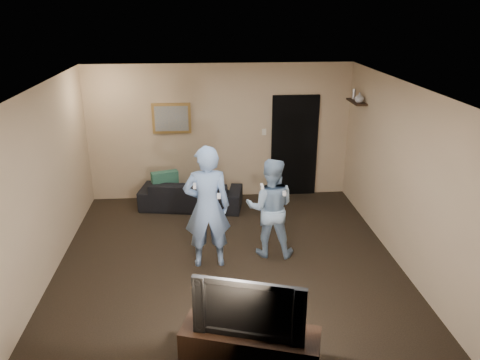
{
  "coord_description": "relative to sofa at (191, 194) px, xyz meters",
  "views": [
    {
      "loc": [
        -0.33,
        -6.18,
        3.61
      ],
      "look_at": [
        0.2,
        0.3,
        1.15
      ],
      "focal_mm": 35.0,
      "sensor_mm": 36.0,
      "label": 1
    }
  ],
  "objects": [
    {
      "name": "tv_console",
      "position": [
        0.67,
        -4.28,
        -0.02
      ],
      "size": [
        1.48,
        0.85,
        0.5
      ],
      "primitive_type": "cube",
      "rotation": [
        0.0,
        0.0,
        -0.3
      ],
      "color": "black",
      "rests_on": "ground"
    },
    {
      "name": "wii_player_right",
      "position": [
        1.22,
        -1.85,
        0.49
      ],
      "size": [
        0.83,
        0.7,
        1.53
      ],
      "color": "#8AA9C8",
      "rests_on": "ground"
    },
    {
      "name": "light_switch",
      "position": [
        1.42,
        0.51,
        1.03
      ],
      "size": [
        0.08,
        0.02,
        0.12
      ],
      "primitive_type": "cube",
      "color": "silver",
      "rests_on": "wall_back"
    },
    {
      "name": "television",
      "position": [
        0.67,
        -4.28,
        0.55
      ],
      "size": [
        1.11,
        0.47,
        0.64
      ],
      "primitive_type": "imported",
      "rotation": [
        0.0,
        0.0,
        -0.3
      ],
      "color": "black",
      "rests_on": "tv_console"
    },
    {
      "name": "wall_right",
      "position": [
        3.07,
        -1.97,
        1.03
      ],
      "size": [
        0.04,
        5.0,
        2.6
      ],
      "primitive_type": "cube",
      "color": "tan",
      "rests_on": "ground"
    },
    {
      "name": "ceiling",
      "position": [
        0.57,
        -1.97,
        2.33
      ],
      "size": [
        5.0,
        5.0,
        0.04
      ],
      "primitive_type": "cube",
      "color": "silver",
      "rests_on": "wall_back"
    },
    {
      "name": "painting_frame",
      "position": [
        -0.33,
        0.51,
        1.33
      ],
      "size": [
        0.72,
        0.05,
        0.57
      ],
      "primitive_type": "cube",
      "color": "olive",
      "rests_on": "wall_back"
    },
    {
      "name": "sofa",
      "position": [
        0.0,
        0.0,
        0.0
      ],
      "size": [
        1.97,
        1.04,
        0.55
      ],
      "primitive_type": "imported",
      "rotation": [
        0.0,
        0.0,
        2.97
      ],
      "color": "black",
      "rests_on": "ground"
    },
    {
      "name": "throw_pillow",
      "position": [
        -0.47,
        0.0,
        0.21
      ],
      "size": [
        0.51,
        0.3,
        0.49
      ],
      "primitive_type": "cube",
      "rotation": [
        0.0,
        0.0,
        0.32
      ],
      "color": "#174637",
      "rests_on": "sofa"
    },
    {
      "name": "wall_front",
      "position": [
        0.57,
        -4.47,
        1.03
      ],
      "size": [
        5.0,
        0.04,
        2.6
      ],
      "primitive_type": "cube",
      "color": "tan",
      "rests_on": "ground"
    },
    {
      "name": "wall_shelf",
      "position": [
        2.96,
        -0.17,
        1.72
      ],
      "size": [
        0.2,
        0.6,
        0.03
      ],
      "primitive_type": "cube",
      "color": "black",
      "rests_on": "wall_right"
    },
    {
      "name": "shelf_vase",
      "position": [
        2.96,
        -0.29,
        1.82
      ],
      "size": [
        0.18,
        0.18,
        0.17
      ],
      "primitive_type": "imported",
      "rotation": [
        0.0,
        0.0,
        0.14
      ],
      "color": "#B4B4B9",
      "rests_on": "wall_shelf"
    },
    {
      "name": "wall_back",
      "position": [
        0.57,
        0.53,
        1.03
      ],
      "size": [
        5.0,
        0.04,
        2.6
      ],
      "primitive_type": "cube",
      "color": "tan",
      "rests_on": "ground"
    },
    {
      "name": "painting_canvas",
      "position": [
        -0.33,
        0.48,
        1.33
      ],
      "size": [
        0.62,
        0.01,
        0.47
      ],
      "primitive_type": "cube",
      "color": "slate",
      "rests_on": "painting_frame"
    },
    {
      "name": "doorway",
      "position": [
        2.02,
        0.5,
        0.73
      ],
      "size": [
        0.9,
        0.06,
        2.0
      ],
      "primitive_type": "cube",
      "color": "black",
      "rests_on": "ground"
    },
    {
      "name": "wall_left",
      "position": [
        -1.93,
        -1.97,
        1.03
      ],
      "size": [
        0.04,
        5.0,
        2.6
      ],
      "primitive_type": "cube",
      "color": "tan",
      "rests_on": "ground"
    },
    {
      "name": "wii_player_left",
      "position": [
        0.28,
        -2.08,
        0.64
      ],
      "size": [
        0.68,
        0.52,
        1.82
      ],
      "color": "#7A9DD3",
      "rests_on": "ground"
    },
    {
      "name": "ground",
      "position": [
        0.57,
        -1.97,
        -0.27
      ],
      "size": [
        5.0,
        5.0,
        0.0
      ],
      "primitive_type": "plane",
      "color": "black",
      "rests_on": "ground"
    },
    {
      "name": "shelf_figurine",
      "position": [
        2.96,
        0.02,
        1.82
      ],
      "size": [
        0.06,
        0.06,
        0.18
      ],
      "primitive_type": "cylinder",
      "color": "silver",
      "rests_on": "wall_shelf"
    }
  ]
}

